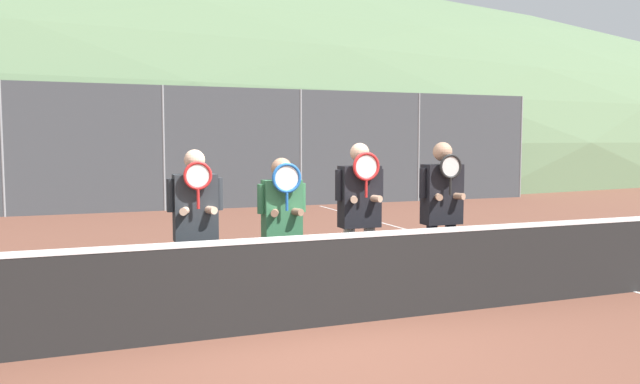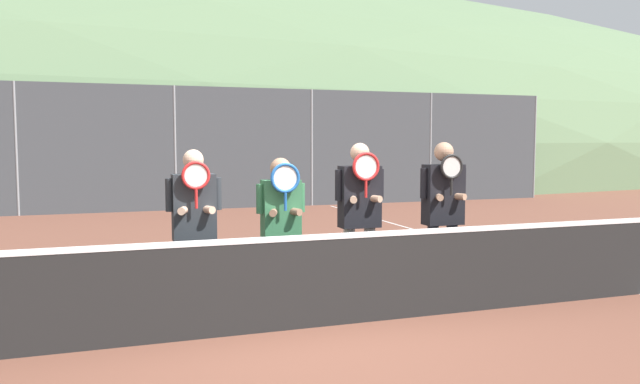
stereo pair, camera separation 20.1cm
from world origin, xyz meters
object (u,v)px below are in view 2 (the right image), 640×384
(player_leftmost, at_px, (194,221))
(player_center_right, at_px, (360,209))
(car_center, at_px, (284,170))
(player_center_left, at_px, (281,221))
(car_left_of_center, at_px, (115,172))
(player_rightmost, at_px, (443,206))

(player_leftmost, distance_m, player_center_right, 1.88)
(car_center, bearing_deg, player_center_left, -105.86)
(car_left_of_center, bearing_deg, player_leftmost, -87.50)
(player_leftmost, height_order, player_center_left, player_leftmost)
(player_leftmost, relative_size, player_center_left, 1.06)
(player_center_left, relative_size, player_center_right, 0.92)
(player_leftmost, bearing_deg, car_center, 70.49)
(player_rightmost, distance_m, car_center, 13.13)
(player_center_left, xyz_separation_m, car_center, (3.69, 12.98, -0.08))
(player_center_left, bearing_deg, car_center, 74.14)
(player_center_right, bearing_deg, car_left_of_center, 100.68)
(player_center_right, distance_m, player_rightmost, 1.01)
(player_leftmost, xyz_separation_m, player_rightmost, (2.88, 0.00, 0.06))
(player_center_left, xyz_separation_m, player_rightmost, (1.95, -0.03, 0.10))
(car_center, bearing_deg, car_left_of_center, 178.82)
(player_rightmost, height_order, car_center, player_rightmost)
(player_center_left, relative_size, car_center, 0.42)
(player_center_right, distance_m, car_center, 13.18)
(player_center_right, xyz_separation_m, player_rightmost, (1.00, -0.13, 0.01))
(car_center, bearing_deg, player_rightmost, -97.59)
(player_rightmost, bearing_deg, car_center, 82.41)
(player_leftmost, distance_m, car_left_of_center, 13.14)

